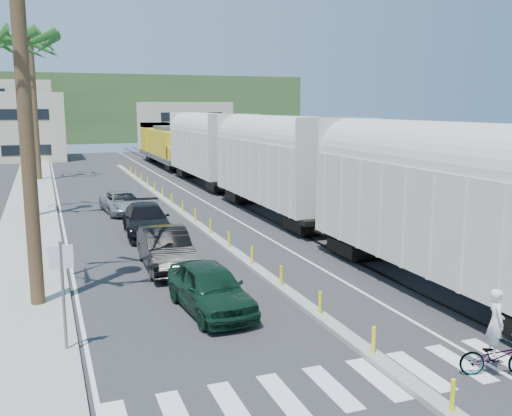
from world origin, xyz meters
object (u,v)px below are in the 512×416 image
at_px(car_lead, 210,288).
at_px(car_second, 166,249).
at_px(cyclist, 496,349).
at_px(street_sign, 62,281).

height_order(car_lead, car_second, car_second).
distance_m(car_lead, cyclist, 8.37).
bearing_deg(car_second, street_sign, -118.67).
bearing_deg(street_sign, car_second, 60.01).
height_order(street_sign, car_second, street_sign).
bearing_deg(cyclist, car_second, 45.66).
height_order(car_lead, cyclist, cyclist).
xyz_separation_m(street_sign, car_second, (4.05, 7.01, -1.17)).
distance_m(car_lead, car_second, 5.25).
height_order(street_sign, cyclist, street_sign).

